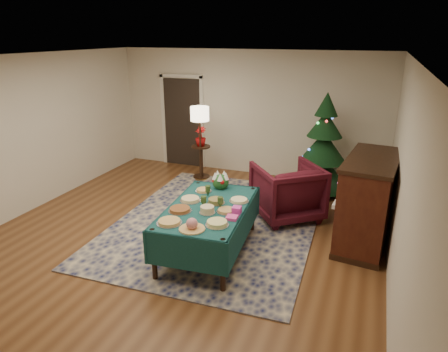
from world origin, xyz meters
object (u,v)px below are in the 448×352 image
at_px(potted_plant, 201,141).
at_px(side_table, 201,162).
at_px(armchair, 287,189).
at_px(piano, 367,202).
at_px(christmas_tree, 323,149).
at_px(gift_box, 237,210).
at_px(floor_lamp, 200,118).
at_px(buffet_table, 208,216).

bearing_deg(potted_plant, side_table, 180.00).
relative_size(armchair, piano, 0.65).
height_order(armchair, piano, piano).
bearing_deg(christmas_tree, potted_plant, -177.64).
distance_m(side_table, piano, 3.90).
bearing_deg(side_table, armchair, -30.86).
xyz_separation_m(side_table, christmas_tree, (2.56, 0.11, 0.54)).
distance_m(armchair, potted_plant, 2.56).
bearing_deg(armchair, christmas_tree, -143.47).
bearing_deg(armchair, gift_box, 39.97).
height_order(floor_lamp, side_table, floor_lamp).
relative_size(floor_lamp, potted_plant, 3.87).
distance_m(gift_box, floor_lamp, 3.41).
relative_size(armchair, potted_plant, 2.55).
bearing_deg(armchair, side_table, -69.35).
height_order(potted_plant, christmas_tree, christmas_tree).
distance_m(buffet_table, floor_lamp, 3.17).
height_order(buffet_table, side_table, buffet_table).
bearing_deg(gift_box, piano, 36.70).
distance_m(armchair, side_table, 2.55).
xyz_separation_m(buffet_table, armchair, (0.78, 1.58, -0.06)).
bearing_deg(piano, floor_lamp, 154.77).
relative_size(floor_lamp, christmas_tree, 0.80).
bearing_deg(potted_plant, armchair, -30.86).
bearing_deg(gift_box, side_table, 122.02).
height_order(christmas_tree, piano, christmas_tree).
xyz_separation_m(side_table, piano, (3.48, -1.74, 0.30)).
distance_m(side_table, potted_plant, 0.49).
xyz_separation_m(floor_lamp, potted_plant, (-0.04, 0.12, -0.51)).
height_order(buffet_table, christmas_tree, christmas_tree).
bearing_deg(floor_lamp, buffet_table, -63.79).
relative_size(armchair, christmas_tree, 0.53).
distance_m(gift_box, potted_plant, 3.48).
relative_size(potted_plant, christmas_tree, 0.21).
bearing_deg(gift_box, christmas_tree, 76.85).
bearing_deg(christmas_tree, floor_lamp, -174.88).
xyz_separation_m(buffet_table, piano, (2.07, 1.14, 0.07)).
relative_size(gift_box, armchair, 0.11).
distance_m(floor_lamp, potted_plant, 0.52).
bearing_deg(piano, buffet_table, -151.14).
bearing_deg(buffet_table, gift_box, -9.12).
bearing_deg(armchair, potted_plant, -69.35).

